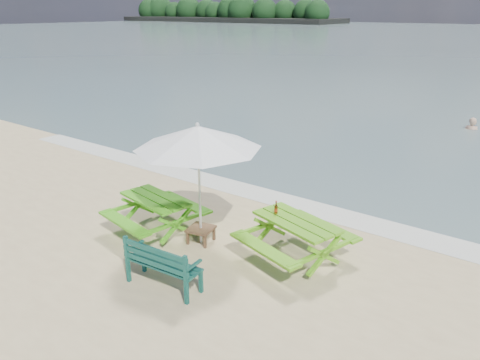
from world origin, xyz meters
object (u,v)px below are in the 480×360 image
Objects in this scene: picnic_table_right at (295,240)px; side_table at (201,234)px; picnic_table_left at (156,215)px; beer_bottle at (276,210)px; swimmer at (470,138)px; park_bench at (164,273)px; patio_umbrella at (198,137)px.

picnic_table_right reaches higher than side_table.
picnic_table_left is 2.77m from beer_bottle.
picnic_table_right is 1.36× the size of swimmer.
patio_umbrella reaches higher than park_bench.
beer_bottle is at bearing 69.40° from park_bench.
beer_bottle is (2.59, 0.83, 0.53)m from picnic_table_left.
patio_umbrella reaches higher than picnic_table_right.
park_bench is 0.85× the size of swimmer.
beer_bottle is (1.47, 0.62, -1.38)m from patio_umbrella.
side_table is at bearing -99.39° from swimmer.
picnic_table_right is 0.76× the size of patio_umbrella.
picnic_table_right is 2.64m from park_bench.
picnic_table_left is 14.84m from swimmer.
picnic_table_right is 1.59× the size of park_bench.
park_bench is 0.48× the size of patio_umbrella.
picnic_table_right is at bearing -3.31° from beer_bottle.
park_bench is 5.35× the size of beer_bottle.
side_table is (1.12, 0.21, -0.21)m from picnic_table_left.
side_table is 2.24× the size of beer_bottle.
picnic_table_right is 2.79m from patio_umbrella.
patio_umbrella is at bearing -157.08° from beer_bottle.
beer_bottle is 13.67m from swimmer.
beer_bottle reaches higher than park_bench.
picnic_table_left is at bearing -165.41° from picnic_table_right.
patio_umbrella is 2.11m from beer_bottle.
beer_bottle is at bearing 22.92° from patio_umbrella.
beer_bottle reaches higher than picnic_table_right.
picnic_table_left is 1.25× the size of swimmer.
picnic_table_left is at bearing 139.75° from park_bench.
picnic_table_right is 2.06m from side_table.
side_table is at bearing 0.00° from patio_umbrella.
picnic_table_left reaches higher than swimmer.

